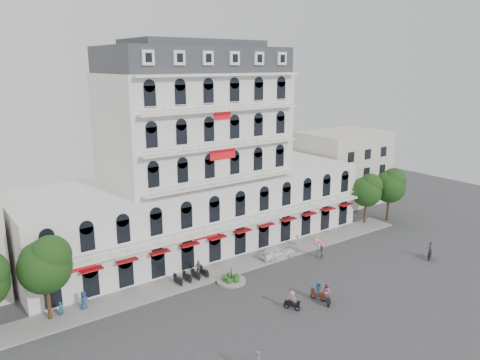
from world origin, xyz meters
name	(u,v)px	position (x,y,z in m)	size (l,w,h in m)	color
ground	(289,296)	(0.00, 0.00, 0.00)	(120.00, 120.00, 0.00)	#38383A
sidewalk	(237,265)	(0.00, 9.00, 0.08)	(53.00, 4.00, 0.16)	gray
main_building	(196,169)	(0.00, 18.00, 9.96)	(45.00, 15.00, 25.80)	silver
flank_building_east	(343,167)	(30.00, 20.00, 6.00)	(14.00, 10.00, 12.00)	beige
traffic_island	(231,280)	(-3.00, 6.00, 0.26)	(3.20, 3.20, 1.60)	gray
parked_scooter_row	(192,281)	(-6.35, 8.80, 0.00)	(4.40, 1.80, 1.10)	black
tree_west_inner	(45,263)	(-20.95, 9.48, 5.68)	(4.76, 4.76, 8.25)	#382314
tree_east_inner	(367,189)	(24.05, 9.98, 5.21)	(4.40, 4.37, 7.57)	#382314
tree_east_outer	(390,185)	(28.05, 8.98, 5.55)	(4.65, 4.65, 8.05)	#382314
parked_car	(277,252)	(5.22, 7.90, 0.76)	(1.81, 4.49, 1.53)	white
rider_southwest	(327,293)	(1.82, -3.49, 1.21)	(1.06, 1.55, 2.34)	black
rider_east	(318,291)	(1.77, -2.39, 0.99)	(0.79, 1.66, 2.03)	maroon
rider_northeast	(430,250)	(20.00, -3.16, 1.12)	(1.58, 0.98, 2.24)	black
rider_center	(292,300)	(-1.67, -2.25, 1.02)	(1.02, 1.55, 1.98)	black
pedestrian_left	(84,301)	(-17.84, 9.50, 0.97)	(0.95, 0.62, 1.93)	navy
pedestrian_mid	(199,268)	(-5.00, 9.50, 0.89)	(1.04, 0.43, 1.78)	#535158
pedestrian_right	(297,240)	(9.85, 9.36, 0.77)	(1.00, 0.57, 1.54)	pink
pedestrian_far	(61,309)	(-20.00, 9.50, 0.77)	(0.56, 0.37, 1.53)	#28557A
balloon_vendor	(320,248)	(9.36, 4.90, 1.30)	(1.44, 1.30, 2.45)	#5A5A61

